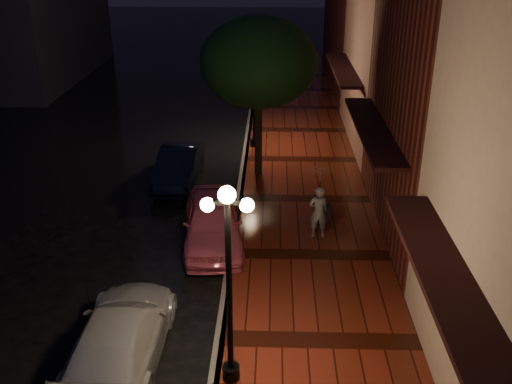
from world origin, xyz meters
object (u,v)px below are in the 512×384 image
(navy_car, at_px, (179,166))
(street_tree, at_px, (259,65))
(streetlamp_far, at_px, (254,90))
(silver_car, at_px, (121,337))
(streetlamp_near, at_px, (229,277))
(woman_with_umbrella, at_px, (320,191))
(parking_meter, at_px, (238,219))
(pink_car, at_px, (213,222))

(navy_car, bearing_deg, street_tree, 13.64)
(streetlamp_far, xyz_separation_m, silver_car, (-2.40, -13.39, -1.95))
(streetlamp_far, relative_size, navy_car, 1.08)
(streetlamp_near, height_order, street_tree, street_tree)
(streetlamp_far, distance_m, woman_with_umbrella, 8.27)
(streetlamp_far, height_order, parking_meter, streetlamp_far)
(woman_with_umbrella, height_order, parking_meter, woman_with_umbrella)
(pink_car, xyz_separation_m, silver_car, (-1.45, -5.23, -0.06))
(pink_car, xyz_separation_m, woman_with_umbrella, (3.13, 0.25, 0.92))
(street_tree, xyz_separation_m, woman_with_umbrella, (1.92, -4.91, -2.61))
(streetlamp_far, xyz_separation_m, woman_with_umbrella, (2.18, -7.92, -0.96))
(pink_car, height_order, parking_meter, pink_car)
(parking_meter, bearing_deg, woman_with_umbrella, 3.53)
(silver_car, bearing_deg, streetlamp_far, -99.66)
(street_tree, bearing_deg, woman_with_umbrella, -68.66)
(streetlamp_far, bearing_deg, pink_car, -96.63)
(streetlamp_near, relative_size, streetlamp_far, 1.00)
(streetlamp_near, height_order, navy_car, streetlamp_near)
(navy_car, bearing_deg, streetlamp_near, -74.23)
(street_tree, xyz_separation_m, silver_car, (-2.66, -10.38, -3.59))
(streetlamp_near, height_order, silver_car, streetlamp_near)
(navy_car, bearing_deg, streetlamp_far, 55.15)
(streetlamp_near, relative_size, parking_meter, 3.37)
(silver_car, height_order, parking_meter, parking_meter)
(navy_car, relative_size, silver_car, 0.89)
(pink_car, bearing_deg, streetlamp_near, -87.14)
(woman_with_umbrella, bearing_deg, street_tree, -59.93)
(streetlamp_near, xyz_separation_m, woman_with_umbrella, (2.18, 6.08, -0.96))
(street_tree, relative_size, silver_car, 1.29)
(woman_with_umbrella, xyz_separation_m, parking_meter, (-2.38, -0.44, -0.71))
(parking_meter, bearing_deg, silver_car, -120.65)
(street_tree, height_order, navy_car, street_tree)
(pink_car, bearing_deg, streetlamp_far, 76.97)
(streetlamp_near, relative_size, pink_car, 1.02)
(street_tree, height_order, pink_car, street_tree)
(streetlamp_far, distance_m, parking_meter, 8.53)
(street_tree, distance_m, parking_meter, 6.32)
(navy_car, height_order, woman_with_umbrella, woman_with_umbrella)
(streetlamp_far, height_order, silver_car, streetlamp_far)
(streetlamp_near, distance_m, street_tree, 11.12)
(streetlamp_near, bearing_deg, pink_car, 99.25)
(streetlamp_far, xyz_separation_m, street_tree, (0.26, -3.01, 1.64))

